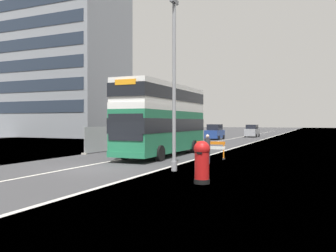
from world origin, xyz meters
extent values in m
cube|color=#38383A|center=(0.00, 0.00, -0.05)|extent=(140.00, 280.00, 0.10)
cube|color=#B2AFA8|center=(3.42, 0.00, 0.00)|extent=(0.24, 196.00, 0.01)
cube|color=silver|center=(-1.08, 0.00, 0.00)|extent=(0.16, 168.00, 0.01)
cube|color=brown|center=(-19.58, 13.34, -0.03)|extent=(28.00, 36.00, 0.05)
cube|color=#1E6B47|center=(0.46, 7.93, 1.79)|extent=(2.64, 11.03, 2.89)
cube|color=silver|center=(0.46, 7.93, 3.44)|extent=(2.64, 11.03, 0.40)
cube|color=silver|center=(0.46, 7.93, 4.39)|extent=(2.61, 10.92, 1.50)
cube|color=black|center=(0.46, 7.93, 2.23)|extent=(2.66, 11.14, 0.92)
cube|color=black|center=(0.46, 7.93, 4.39)|extent=(2.65, 11.08, 0.82)
cube|color=black|center=(0.52, 2.41, 2.16)|extent=(2.32, 0.09, 1.59)
cube|color=orange|center=(0.52, 2.41, 4.80)|extent=(1.38, 0.08, 0.32)
cube|color=#1E6B47|center=(0.46, 7.93, 0.53)|extent=(2.66, 11.14, 0.36)
cylinder|color=black|center=(-0.76, 4.50, 0.50)|extent=(0.31, 1.00, 1.00)
cylinder|color=black|center=(1.76, 4.53, 0.50)|extent=(0.31, 1.00, 1.00)
cylinder|color=black|center=(-0.83, 10.94, 0.50)|extent=(0.31, 1.00, 1.00)
cylinder|color=black|center=(1.69, 10.97, 0.50)|extent=(0.31, 1.00, 1.00)
cylinder|color=gray|center=(4.26, 0.89, 4.19)|extent=(0.18, 0.18, 8.38)
cube|color=slate|center=(4.26, 0.89, 8.50)|extent=(0.20, 0.70, 0.20)
cylinder|color=gray|center=(4.26, 0.89, 0.25)|extent=(0.29, 0.29, 0.50)
cylinder|color=black|center=(6.68, -1.98, 0.09)|extent=(0.63, 0.63, 0.18)
cylinder|color=#B71414|center=(6.68, -1.98, 0.78)|extent=(0.59, 0.59, 1.21)
sphere|color=#B71414|center=(6.68, -1.98, 1.39)|extent=(0.66, 0.66, 0.66)
cube|color=black|center=(6.68, -2.28, 1.25)|extent=(0.22, 0.03, 0.07)
cube|color=orange|center=(4.28, 7.09, 1.07)|extent=(1.88, 0.37, 0.20)
cube|color=white|center=(4.28, 7.09, 0.75)|extent=(1.88, 0.37, 0.20)
cube|color=orange|center=(3.44, 6.96, 0.54)|extent=(0.08, 0.08, 1.07)
cube|color=black|center=(3.44, 6.96, 0.04)|extent=(0.21, 0.46, 0.08)
cube|color=orange|center=(5.12, 7.22, 0.54)|extent=(0.08, 0.08, 1.07)
cube|color=black|center=(5.12, 7.22, 0.04)|extent=(0.21, 0.46, 0.08)
cube|color=#A8AAAD|center=(-5.38, 8.01, 1.07)|extent=(0.04, 3.26, 2.03)
cube|color=#A8AAAD|center=(-5.38, 11.41, 1.07)|extent=(0.04, 3.26, 2.03)
cube|color=#A8AAAD|center=(-5.38, 14.81, 1.07)|extent=(0.04, 3.26, 2.03)
cube|color=#A8AAAD|center=(-5.38, 18.21, 1.07)|extent=(0.04, 3.26, 2.03)
cylinder|color=#939699|center=(-5.38, 6.31, 1.07)|extent=(0.06, 0.06, 2.13)
cube|color=gray|center=(-5.38, 6.31, 0.06)|extent=(0.44, 0.20, 0.12)
cylinder|color=#939699|center=(-5.38, 9.71, 1.07)|extent=(0.06, 0.06, 2.13)
cube|color=gray|center=(-5.38, 9.71, 0.06)|extent=(0.44, 0.20, 0.12)
cylinder|color=#939699|center=(-5.38, 13.11, 1.07)|extent=(0.06, 0.06, 2.13)
cube|color=gray|center=(-5.38, 13.11, 0.06)|extent=(0.44, 0.20, 0.12)
cylinder|color=#939699|center=(-5.38, 16.51, 1.07)|extent=(0.06, 0.06, 2.13)
cube|color=gray|center=(-5.38, 16.51, 0.06)|extent=(0.44, 0.20, 0.12)
cylinder|color=#939699|center=(-5.38, 19.91, 1.07)|extent=(0.06, 0.06, 2.13)
cube|color=gray|center=(-5.38, 19.91, 0.06)|extent=(0.44, 0.20, 0.12)
cube|color=maroon|center=(-3.23, 22.28, 0.88)|extent=(1.85, 4.30, 1.40)
cube|color=black|center=(-3.23, 22.28, 1.95)|extent=(1.70, 2.36, 0.73)
cylinder|color=black|center=(-2.31, 23.61, 0.30)|extent=(0.20, 0.60, 0.60)
cylinder|color=black|center=(-4.16, 23.61, 0.30)|extent=(0.20, 0.60, 0.60)
cylinder|color=black|center=(-2.31, 20.95, 0.30)|extent=(0.20, 0.60, 0.60)
cylinder|color=black|center=(-4.16, 20.95, 0.30)|extent=(0.20, 0.60, 0.60)
cube|color=navy|center=(-2.84, 32.27, 0.73)|extent=(1.83, 4.01, 1.11)
cube|color=black|center=(-2.84, 32.27, 1.70)|extent=(1.69, 2.20, 0.83)
cylinder|color=black|center=(-1.93, 33.51, 0.30)|extent=(0.20, 0.60, 0.60)
cylinder|color=black|center=(-3.76, 33.51, 0.30)|extent=(0.20, 0.60, 0.60)
cylinder|color=black|center=(-1.93, 31.03, 0.30)|extent=(0.20, 0.60, 0.60)
cylinder|color=black|center=(-3.76, 31.03, 0.30)|extent=(0.20, 0.60, 0.60)
cube|color=gray|center=(0.49, 42.15, 0.75)|extent=(1.75, 4.13, 1.14)
cube|color=black|center=(0.49, 42.15, 1.65)|extent=(1.61, 2.27, 0.68)
cylinder|color=black|center=(1.36, 43.43, 0.30)|extent=(0.20, 0.60, 0.60)
cylinder|color=black|center=(-0.39, 43.43, 0.30)|extent=(0.20, 0.60, 0.60)
cylinder|color=black|center=(1.36, 40.87, 0.30)|extent=(0.20, 0.60, 0.60)
cylinder|color=black|center=(-0.39, 40.87, 0.30)|extent=(0.20, 0.60, 0.60)
cylinder|color=#4C3D2D|center=(-15.29, 43.99, 1.71)|extent=(0.39, 0.39, 3.42)
cylinder|color=#4C3D2D|center=(-14.55, 44.18, 2.92)|extent=(1.60, 0.52, 1.46)
cylinder|color=#4C3D2D|center=(-15.19, 44.78, 3.39)|extent=(0.38, 1.71, 1.78)
cylinder|color=#4C3D2D|center=(-15.96, 44.12, 3.57)|extent=(1.43, 0.39, 1.11)
cylinder|color=#4C3D2D|center=(-15.40, 43.47, 3.58)|extent=(0.39, 1.19, 1.62)
cylinder|color=#4C3D2D|center=(-10.28, 41.54, 2.09)|extent=(0.31, 0.31, 4.18)
cylinder|color=#4C3D2D|center=(-9.74, 41.42, 3.64)|extent=(1.20, 0.37, 1.69)
cylinder|color=#4C3D2D|center=(-10.42, 42.35, 4.50)|extent=(0.45, 1.74, 1.22)
cylinder|color=#4C3D2D|center=(-11.07, 41.64, 3.59)|extent=(1.70, 0.36, 1.63)
cylinder|color=#4C3D2D|center=(-10.41, 41.07, 3.08)|extent=(0.41, 1.05, 0.96)
cylinder|color=#2D3342|center=(4.85, 4.53, 0.42)|extent=(0.29, 0.29, 0.84)
cylinder|color=#333338|center=(4.85, 4.53, 1.17)|extent=(0.34, 0.34, 0.67)
sphere|color=beige|center=(4.85, 4.53, 1.62)|extent=(0.22, 0.22, 0.22)
cube|color=gray|center=(-30.80, 32.70, 13.14)|extent=(21.74, 13.03, 26.27)
cube|color=#232D3D|center=(-30.80, 26.16, 4.76)|extent=(20.43, 0.08, 1.84)
cube|color=#232D3D|center=(-30.80, 26.16, 8.05)|extent=(20.43, 0.08, 1.84)
cube|color=#232D3D|center=(-30.80, 26.16, 11.33)|extent=(20.43, 0.08, 1.84)
cube|color=#232D3D|center=(-30.80, 26.16, 14.62)|extent=(20.43, 0.08, 1.84)
cube|color=#232D3D|center=(-30.80, 26.16, 17.90)|extent=(20.43, 0.08, 1.84)
cube|color=#232D3D|center=(-30.80, 26.16, 21.18)|extent=(20.43, 0.08, 1.84)
camera|label=1|loc=(11.16, -15.42, 2.48)|focal=37.76mm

